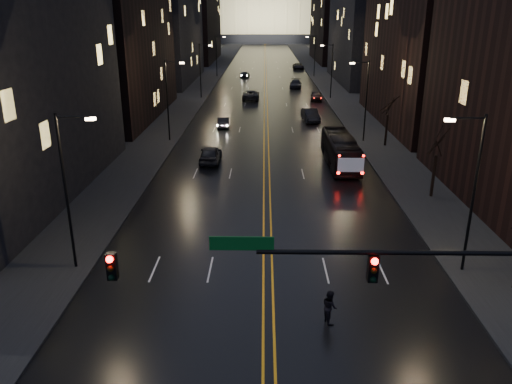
{
  "coord_description": "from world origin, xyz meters",
  "views": [
    {
      "loc": [
        -0.27,
        -15.25,
        13.87
      ],
      "look_at": [
        -0.7,
        11.78,
        4.1
      ],
      "focal_mm": 35.0,
      "sensor_mm": 36.0,
      "label": 1
    }
  ],
  "objects_px": {
    "receding_car_a": "(310,115)",
    "pedestrian_b": "(330,306)",
    "oncoming_car_a": "(210,154)",
    "oncoming_car_b": "(223,122)",
    "traffic_signal": "(442,281)",
    "bus": "(340,150)"
  },
  "relations": [
    {
      "from": "traffic_signal",
      "to": "pedestrian_b",
      "type": "bearing_deg",
      "value": 121.2
    },
    {
      "from": "traffic_signal",
      "to": "oncoming_car_b",
      "type": "xyz_separation_m",
      "value": [
        -11.34,
        47.39,
        -4.42
      ]
    },
    {
      "from": "oncoming_car_a",
      "to": "receding_car_a",
      "type": "height_order",
      "value": "receding_car_a"
    },
    {
      "from": "oncoming_car_a",
      "to": "oncoming_car_b",
      "type": "height_order",
      "value": "oncoming_car_a"
    },
    {
      "from": "receding_car_a",
      "to": "oncoming_car_b",
      "type": "bearing_deg",
      "value": -167.24
    },
    {
      "from": "bus",
      "to": "receding_car_a",
      "type": "height_order",
      "value": "bus"
    },
    {
      "from": "traffic_signal",
      "to": "oncoming_car_a",
      "type": "distance_m",
      "value": 33.91
    },
    {
      "from": "oncoming_car_a",
      "to": "oncoming_car_b",
      "type": "bearing_deg",
      "value": -89.78
    },
    {
      "from": "oncoming_car_a",
      "to": "pedestrian_b",
      "type": "distance_m",
      "value": 27.93
    },
    {
      "from": "bus",
      "to": "oncoming_car_b",
      "type": "height_order",
      "value": "bus"
    },
    {
      "from": "traffic_signal",
      "to": "receding_car_a",
      "type": "xyz_separation_m",
      "value": [
        0.06,
        51.26,
        -4.25
      ]
    },
    {
      "from": "pedestrian_b",
      "to": "receding_car_a",
      "type": "bearing_deg",
      "value": -21.6
    },
    {
      "from": "bus",
      "to": "oncoming_car_a",
      "type": "distance_m",
      "value": 12.56
    },
    {
      "from": "bus",
      "to": "receding_car_a",
      "type": "relative_size",
      "value": 2.03
    },
    {
      "from": "oncoming_car_b",
      "to": "pedestrian_b",
      "type": "height_order",
      "value": "pedestrian_b"
    },
    {
      "from": "pedestrian_b",
      "to": "traffic_signal",
      "type": "bearing_deg",
      "value": -166.57
    },
    {
      "from": "receding_car_a",
      "to": "pedestrian_b",
      "type": "relative_size",
      "value": 3.07
    },
    {
      "from": "oncoming_car_a",
      "to": "oncoming_car_b",
      "type": "relative_size",
      "value": 1.18
    },
    {
      "from": "oncoming_car_a",
      "to": "pedestrian_b",
      "type": "xyz_separation_m",
      "value": [
        8.36,
        -26.65,
        0.01
      ]
    },
    {
      "from": "traffic_signal",
      "to": "oncoming_car_b",
      "type": "bearing_deg",
      "value": 103.46
    },
    {
      "from": "traffic_signal",
      "to": "receding_car_a",
      "type": "distance_m",
      "value": 51.44
    },
    {
      "from": "bus",
      "to": "receding_car_a",
      "type": "xyz_separation_m",
      "value": [
        -1.07,
        20.32,
        -0.61
      ]
    }
  ]
}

